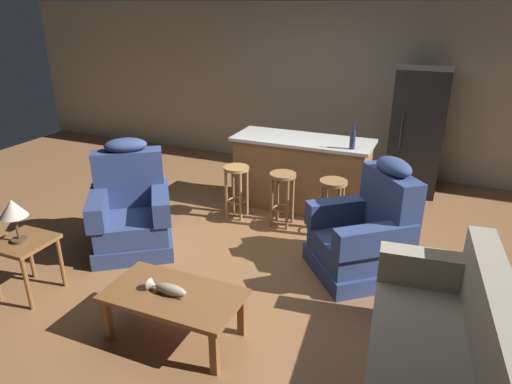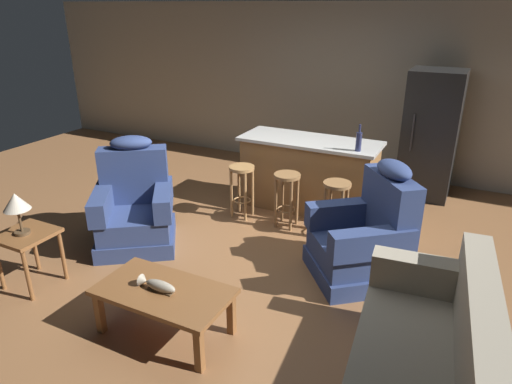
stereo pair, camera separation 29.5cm
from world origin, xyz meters
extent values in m
plane|color=brown|center=(0.00, 0.00, 0.00)|extent=(12.00, 12.00, 0.00)
cube|color=#A89E89|center=(0.00, 3.12, 1.30)|extent=(12.00, 0.05, 2.60)
cube|color=brown|center=(-0.14, -1.57, 0.40)|extent=(1.10, 0.60, 0.04)
cube|color=brown|center=(-0.63, -1.81, 0.19)|extent=(0.06, 0.06, 0.38)
cube|color=brown|center=(0.35, -1.81, 0.19)|extent=(0.06, 0.06, 0.38)
cube|color=brown|center=(-0.63, -1.33, 0.19)|extent=(0.06, 0.06, 0.38)
cube|color=brown|center=(0.35, -1.33, 0.19)|extent=(0.06, 0.06, 0.38)
cube|color=#4C3823|center=(-0.14, -1.59, 0.43)|extent=(0.22, 0.07, 0.01)
ellipsoid|color=#9E937F|center=(-0.14, -1.59, 0.46)|extent=(0.28, 0.09, 0.09)
cone|color=#9E937F|center=(-0.31, -1.59, 0.46)|extent=(0.06, 0.10, 0.10)
cube|color=#9E937F|center=(1.82, -1.47, 0.31)|extent=(1.02, 1.97, 0.22)
cube|color=#9E937F|center=(2.14, -1.44, 0.68)|extent=(0.39, 1.91, 0.52)
cube|color=#9E937F|center=(1.74, -0.63, 0.56)|extent=(0.86, 0.28, 0.28)
cube|color=navy|center=(-1.36, -0.49, 0.09)|extent=(1.17, 1.17, 0.18)
cube|color=navy|center=(-1.36, -0.49, 0.30)|extent=(1.08, 1.09, 0.24)
cube|color=navy|center=(-1.53, -0.25, 0.74)|extent=(0.76, 0.63, 0.64)
ellipsoid|color=navy|center=(-1.53, -0.25, 1.12)|extent=(0.53, 0.48, 0.16)
cube|color=navy|center=(-1.08, -0.32, 0.55)|extent=(0.61, 0.76, 0.26)
cube|color=navy|center=(-1.62, -0.70, 0.55)|extent=(0.61, 0.76, 0.26)
cube|color=navy|center=(1.04, -0.02, 0.09)|extent=(1.18, 1.18, 0.18)
cube|color=navy|center=(1.04, -0.02, 0.30)|extent=(1.10, 1.09, 0.24)
cube|color=navy|center=(1.27, 0.17, 0.74)|extent=(0.66, 0.74, 0.64)
ellipsoid|color=navy|center=(1.27, 0.17, 1.12)|extent=(0.50, 0.53, 0.16)
cube|color=navy|center=(1.23, -0.29, 0.55)|extent=(0.73, 0.64, 0.26)
cube|color=navy|center=(0.81, 0.23, 0.55)|extent=(0.73, 0.64, 0.26)
cube|color=brown|center=(-1.73, -1.57, 0.54)|extent=(0.48, 0.48, 0.04)
cylinder|color=brown|center=(-1.53, -1.77, 0.26)|extent=(0.04, 0.04, 0.52)
cylinder|color=brown|center=(-1.93, -1.37, 0.26)|extent=(0.04, 0.04, 0.52)
cylinder|color=brown|center=(-1.53, -1.37, 0.26)|extent=(0.04, 0.04, 0.52)
cylinder|color=#4C3823|center=(-1.74, -1.59, 0.58)|extent=(0.14, 0.14, 0.03)
cylinder|color=#4C3823|center=(-1.74, -1.59, 0.70)|extent=(0.02, 0.02, 0.22)
cone|color=#BCB29E|center=(-1.74, -1.59, 0.89)|extent=(0.24, 0.24, 0.16)
cube|color=olive|center=(0.00, 1.35, 0.45)|extent=(1.71, 0.63, 0.91)
cube|color=silver|center=(0.00, 1.35, 0.93)|extent=(1.80, 0.70, 0.04)
cylinder|color=#A87A47|center=(-0.66, 0.72, 0.66)|extent=(0.32, 0.32, 0.04)
torus|color=#A87A47|center=(-0.66, 0.72, 0.22)|extent=(0.23, 0.23, 0.02)
cylinder|color=#A87A47|center=(-0.76, 0.62, 0.32)|extent=(0.04, 0.04, 0.64)
cylinder|color=#A87A47|center=(-0.56, 0.62, 0.32)|extent=(0.04, 0.04, 0.64)
cylinder|color=#A87A47|center=(-0.76, 0.82, 0.32)|extent=(0.04, 0.04, 0.64)
cylinder|color=#A87A47|center=(-0.56, 0.82, 0.32)|extent=(0.04, 0.04, 0.64)
cylinder|color=olive|center=(-0.04, 0.72, 0.66)|extent=(0.32, 0.32, 0.04)
torus|color=olive|center=(-0.04, 0.72, 0.22)|extent=(0.23, 0.23, 0.02)
cylinder|color=olive|center=(-0.14, 0.62, 0.32)|extent=(0.04, 0.04, 0.64)
cylinder|color=olive|center=(0.06, 0.62, 0.32)|extent=(0.04, 0.04, 0.64)
cylinder|color=olive|center=(-0.14, 0.82, 0.32)|extent=(0.04, 0.04, 0.64)
cylinder|color=olive|center=(0.06, 0.82, 0.32)|extent=(0.04, 0.04, 0.64)
cylinder|color=olive|center=(0.58, 0.72, 0.66)|extent=(0.32, 0.32, 0.04)
torus|color=olive|center=(0.58, 0.72, 0.22)|extent=(0.23, 0.23, 0.02)
cylinder|color=olive|center=(0.48, 0.62, 0.32)|extent=(0.04, 0.04, 0.64)
cylinder|color=olive|center=(0.68, 0.62, 0.32)|extent=(0.04, 0.04, 0.64)
cylinder|color=olive|center=(0.48, 0.82, 0.32)|extent=(0.04, 0.04, 0.64)
cylinder|color=olive|center=(0.68, 0.82, 0.32)|extent=(0.04, 0.04, 0.64)
cube|color=black|center=(1.32, 2.55, 0.88)|extent=(0.70, 0.66, 1.76)
cylinder|color=#333338|center=(1.12, 2.20, 0.97)|extent=(0.02, 0.02, 0.50)
cylinder|color=#23284C|center=(0.68, 1.14, 1.06)|extent=(0.07, 0.07, 0.22)
cylinder|color=#23284C|center=(0.68, 1.14, 1.22)|extent=(0.03, 0.03, 0.10)
camera|label=1|loc=(1.66, -4.12, 2.55)|focal=32.00mm
camera|label=2|loc=(1.93, -3.99, 2.55)|focal=32.00mm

